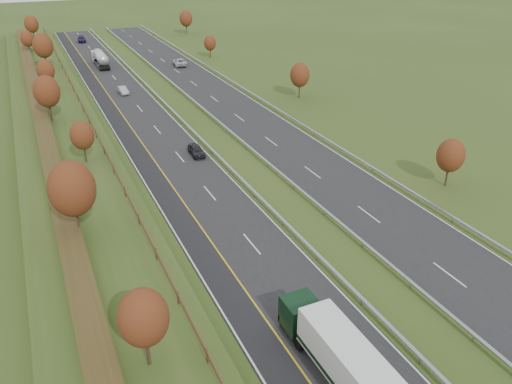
# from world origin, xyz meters

# --- Properties ---
(ground) EXTENTS (400.00, 400.00, 0.00)m
(ground) POSITION_xyz_m (8.00, 55.00, 0.00)
(ground) COLOR #314619
(ground) RESTS_ON ground
(near_carriageway) EXTENTS (10.50, 200.00, 0.04)m
(near_carriageway) POSITION_xyz_m (0.00, 60.00, 0.02)
(near_carriageway) COLOR black
(near_carriageway) RESTS_ON ground
(far_carriageway) EXTENTS (10.50, 200.00, 0.04)m
(far_carriageway) POSITION_xyz_m (16.50, 60.00, 0.02)
(far_carriageway) COLOR black
(far_carriageway) RESTS_ON ground
(hard_shoulder) EXTENTS (3.00, 200.00, 0.04)m
(hard_shoulder) POSITION_xyz_m (-3.75, 60.00, 0.02)
(hard_shoulder) COLOR black
(hard_shoulder) RESTS_ON ground
(lane_markings) EXTENTS (26.75, 200.00, 0.01)m
(lane_markings) POSITION_xyz_m (6.40, 59.88, 0.05)
(lane_markings) COLOR silver
(lane_markings) RESTS_ON near_carriageway
(embankment_left) EXTENTS (12.00, 200.00, 2.00)m
(embankment_left) POSITION_xyz_m (-13.00, 60.00, 1.00)
(embankment_left) COLOR #314619
(embankment_left) RESTS_ON ground
(hedge_left) EXTENTS (2.20, 180.00, 1.10)m
(hedge_left) POSITION_xyz_m (-15.00, 60.00, 2.55)
(hedge_left) COLOR #343315
(hedge_left) RESTS_ON embankment_left
(fence_left) EXTENTS (0.12, 189.06, 1.20)m
(fence_left) POSITION_xyz_m (-8.50, 59.59, 2.73)
(fence_left) COLOR #422B19
(fence_left) RESTS_ON embankment_left
(median_barrier_near) EXTENTS (0.32, 200.00, 0.71)m
(median_barrier_near) POSITION_xyz_m (5.70, 60.00, 0.61)
(median_barrier_near) COLOR #979A9F
(median_barrier_near) RESTS_ON ground
(median_barrier_far) EXTENTS (0.32, 200.00, 0.71)m
(median_barrier_far) POSITION_xyz_m (10.80, 60.00, 0.61)
(median_barrier_far) COLOR #979A9F
(median_barrier_far) RESTS_ON ground
(outer_barrier_far) EXTENTS (0.32, 200.00, 0.71)m
(outer_barrier_far) POSITION_xyz_m (22.30, 60.00, 0.62)
(outer_barrier_far) COLOR #979A9F
(outer_barrier_far) RESTS_ON ground
(trees_left) EXTENTS (6.64, 164.30, 7.66)m
(trees_left) POSITION_xyz_m (-12.64, 56.63, 6.37)
(trees_left) COLOR #2D2116
(trees_left) RESTS_ON embankment_left
(trees_far) EXTENTS (8.45, 118.60, 7.12)m
(trees_far) POSITION_xyz_m (29.80, 89.21, 4.25)
(trees_far) COLOR #2D2116
(trees_far) RESTS_ON ground
(box_lorry) EXTENTS (2.58, 16.28, 4.06)m
(box_lorry) POSITION_xyz_m (-0.47, 3.17, 2.33)
(box_lorry) COLOR black
(box_lorry) RESTS_ON near_carriageway
(road_tanker) EXTENTS (2.40, 11.22, 3.46)m
(road_tanker) POSITION_xyz_m (0.58, 107.10, 1.86)
(road_tanker) COLOR silver
(road_tanker) RESTS_ON near_carriageway
(car_dark_near) EXTENTS (1.88, 4.29, 1.44)m
(car_dark_near) POSITION_xyz_m (3.57, 46.65, 0.76)
(car_dark_near) COLOR black
(car_dark_near) RESTS_ON near_carriageway
(car_silver_mid) EXTENTS (1.75, 4.21, 1.35)m
(car_silver_mid) POSITION_xyz_m (0.50, 81.66, 0.72)
(car_silver_mid) COLOR #A3A4A8
(car_silver_mid) RESTS_ON near_carriageway
(car_small_far) EXTENTS (2.47, 5.35, 1.51)m
(car_small_far) POSITION_xyz_m (0.60, 140.18, 0.80)
(car_small_far) COLOR #151137
(car_small_far) RESTS_ON near_carriageway
(car_oncoming) EXTENTS (3.48, 6.18, 1.63)m
(car_oncoming) POSITION_xyz_m (17.43, 99.84, 0.85)
(car_oncoming) COLOR silver
(car_oncoming) RESTS_ON far_carriageway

